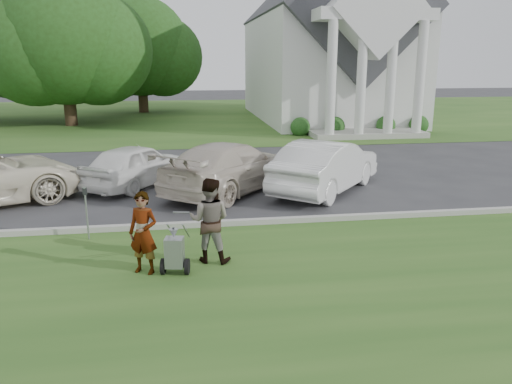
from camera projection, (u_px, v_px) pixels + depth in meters
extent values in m
plane|color=#333335|center=(229.00, 233.00, 12.03)|extent=(120.00, 120.00, 0.00)
cube|color=#2A521C|center=(244.00, 287.00, 9.16)|extent=(80.00, 7.00, 0.01)
cube|color=#2A521C|center=(195.00, 115.00, 37.85)|extent=(80.00, 30.00, 0.01)
cube|color=#9E9E93|center=(227.00, 223.00, 12.54)|extent=(80.00, 0.18, 0.15)
cube|color=white|center=(322.00, 68.00, 35.37)|extent=(9.00, 16.00, 7.00)
cube|color=#38383D|center=(324.00, 16.00, 34.48)|extent=(9.19, 17.00, 9.19)
cube|color=#9E9E93|center=(366.00, 133.00, 27.43)|extent=(6.20, 2.60, 0.30)
cylinder|color=white|center=(331.00, 81.00, 25.40)|extent=(0.50, 0.50, 6.00)
cylinder|color=white|center=(361.00, 81.00, 25.63)|extent=(0.50, 0.50, 6.00)
cylinder|color=white|center=(391.00, 81.00, 25.86)|extent=(0.50, 0.50, 6.00)
cylinder|color=white|center=(420.00, 81.00, 26.09)|extent=(0.50, 0.50, 6.00)
cube|color=white|center=(374.00, 15.00, 25.67)|extent=(6.20, 2.00, 0.60)
cube|color=white|center=(375.00, 9.00, 25.59)|extent=(5.09, 2.20, 5.09)
sphere|color=#1E4C19|center=(300.00, 127.00, 27.71)|extent=(1.10, 1.10, 1.10)
sphere|color=#1E4C19|center=(335.00, 126.00, 28.00)|extent=(1.10, 1.10, 1.10)
sphere|color=#1E4C19|center=(386.00, 125.00, 28.43)|extent=(1.10, 1.10, 1.10)
sphere|color=#1E4C19|center=(419.00, 125.00, 28.71)|extent=(1.10, 1.10, 1.10)
cylinder|color=#332316|center=(69.00, 100.00, 31.52)|extent=(0.76, 0.76, 3.20)
sphere|color=#244716|center=(63.00, 36.00, 30.52)|extent=(8.40, 8.40, 8.40)
sphere|color=#244716|center=(97.00, 50.00, 31.29)|extent=(6.89, 6.89, 6.89)
sphere|color=#244716|center=(34.00, 46.00, 30.16)|extent=(7.22, 7.22, 7.22)
sphere|color=#244716|center=(13.00, 42.00, 33.20)|extent=(7.54, 7.54, 7.54)
cylinder|color=#332316|center=(143.00, 93.00, 39.77)|extent=(0.76, 0.76, 3.00)
sphere|color=#244716|center=(140.00, 47.00, 38.85)|extent=(7.60, 7.60, 7.60)
sphere|color=#244716|center=(163.00, 57.00, 39.58)|extent=(6.23, 6.23, 6.23)
sphere|color=#244716|center=(120.00, 54.00, 38.49)|extent=(6.54, 6.54, 6.54)
cylinder|color=black|center=(163.00, 266.00, 9.69)|extent=(0.13, 0.33, 0.32)
cylinder|color=black|center=(187.00, 267.00, 9.68)|extent=(0.13, 0.33, 0.32)
cylinder|color=#2D2D33|center=(175.00, 267.00, 9.69)|extent=(0.53, 0.13, 0.04)
cube|color=#93959B|center=(175.00, 252.00, 9.61)|extent=(0.40, 0.34, 0.59)
cone|color=#93959B|center=(174.00, 233.00, 9.51)|extent=(0.21, 0.21, 0.17)
cylinder|color=#2D2D33|center=(173.00, 229.00, 9.49)|extent=(0.04, 0.04, 0.06)
cylinder|color=#93959B|center=(171.00, 231.00, 10.05)|extent=(0.16, 0.78, 0.56)
cylinder|color=#93959B|center=(186.00, 231.00, 10.04)|extent=(0.16, 0.78, 0.56)
cylinder|color=#93959B|center=(181.00, 212.00, 10.35)|extent=(0.34, 0.09, 0.03)
imported|color=#999999|center=(143.00, 234.00, 9.58)|extent=(0.70, 0.61, 1.62)
imported|color=#999999|center=(210.00, 221.00, 10.13)|extent=(1.01, 0.88, 1.76)
cylinder|color=#93959B|center=(87.00, 217.00, 11.46)|extent=(0.04, 0.04, 1.10)
cube|color=#2D2D33|center=(85.00, 191.00, 11.30)|extent=(0.09, 0.06, 0.16)
cylinder|color=#93959B|center=(84.00, 188.00, 11.28)|extent=(0.08, 0.08, 0.03)
imported|color=white|center=(136.00, 165.00, 16.40)|extent=(3.73, 4.40, 1.42)
imported|color=beige|center=(230.00, 167.00, 15.72)|extent=(5.17, 5.56, 1.57)
imported|color=white|center=(326.00, 166.00, 15.74)|extent=(4.50, 4.90, 1.63)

